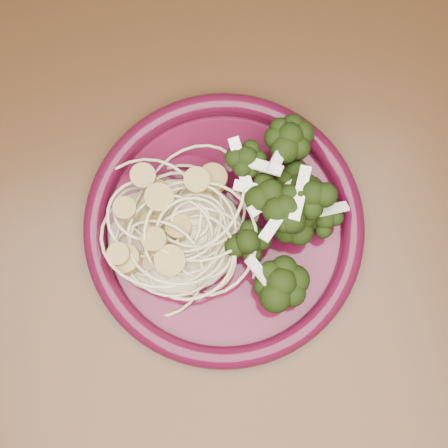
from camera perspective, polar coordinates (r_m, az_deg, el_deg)
name	(u,v)px	position (r m, az deg, el deg)	size (l,w,h in m)	color
dining_table	(178,296)	(0.73, -4.19, -6.59)	(1.20, 0.80, 0.75)	#472814
dinner_plate	(224,226)	(0.63, 0.00, -0.18)	(0.29, 0.29, 0.02)	#45091D
spaghetti_pile	(176,234)	(0.62, -4.45, -0.90)	(0.14, 0.12, 0.03)	#CABD8A
scallop_cluster	(172,226)	(0.58, -4.74, -0.16)	(0.14, 0.14, 0.05)	#A58540
broccoli_pile	(284,208)	(0.61, 5.50, 1.43)	(0.10, 0.16, 0.06)	black
onion_garnish	(287,200)	(0.58, 5.81, 2.20)	(0.07, 0.10, 0.05)	silver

